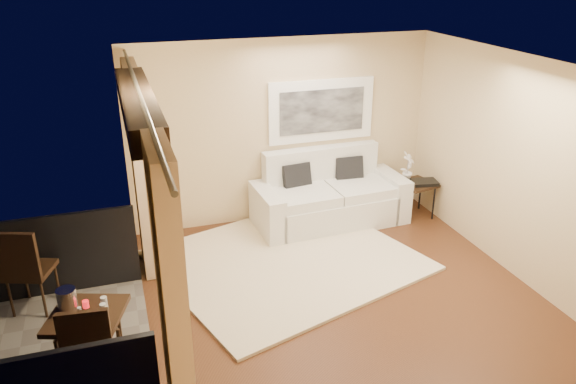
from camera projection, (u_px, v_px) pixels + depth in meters
floor at (347, 302)px, 6.56m from camera, size 5.00×5.00×0.00m
room_shell at (138, 104)px, 4.96m from camera, size 5.00×6.40×5.00m
balcony at (41, 345)px, 5.55m from camera, size 1.81×2.60×1.17m
curtains at (153, 224)px, 5.43m from camera, size 0.16×4.80×2.64m
artwork at (321, 111)px, 8.25m from camera, size 1.62×0.07×0.92m
rug at (287, 260)px, 7.40m from camera, size 3.77×3.50×0.04m
sofa at (328, 197)px, 8.41m from camera, size 2.29×1.08×1.08m
side_table at (417, 187)px, 8.53m from camera, size 0.59×0.59×0.54m
tray at (424, 182)px, 8.46m from camera, size 0.42×0.34×0.05m
orchid at (408, 167)px, 8.49m from camera, size 0.30×0.29×0.47m
bistro_table at (87, 321)px, 5.11m from camera, size 0.80×0.80×0.75m
balcony_chair_far at (24, 265)px, 6.11m from camera, size 0.59×0.59×1.06m
balcony_chair_near at (86, 360)px, 4.74m from camera, size 0.48×0.48×1.01m
ice_bucket at (67, 299)px, 5.11m from camera, size 0.18×0.18×0.20m
candle at (86, 304)px, 5.15m from camera, size 0.06×0.06×0.07m
vase at (80, 316)px, 4.88m from camera, size 0.04×0.04×0.18m
glass_a at (104, 310)px, 5.02m from camera, size 0.06×0.06×0.12m
glass_b at (104, 303)px, 5.12m from camera, size 0.06×0.06×0.12m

